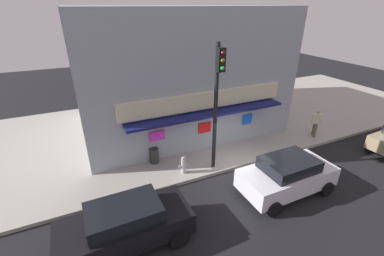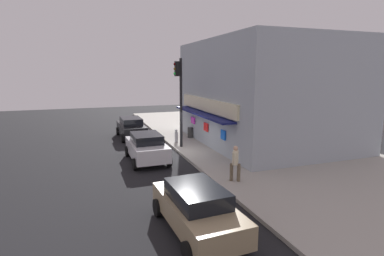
% 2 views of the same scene
% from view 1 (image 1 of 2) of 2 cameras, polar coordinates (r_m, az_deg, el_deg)
% --- Properties ---
extents(ground_plane, '(56.74, 56.74, 0.00)m').
position_cam_1_polar(ground_plane, '(13.11, 9.89, -8.95)').
color(ground_plane, black).
extents(sidewalk, '(37.83, 11.59, 0.17)m').
position_cam_1_polar(sidewalk, '(17.48, -0.62, 1.03)').
color(sidewalk, '#A39E93').
rests_on(sidewalk, ground_plane).
extents(corner_building, '(11.78, 9.72, 7.12)m').
position_cam_1_polar(corner_building, '(16.82, -4.02, 13.08)').
color(corner_building, '#9EA8B2').
rests_on(corner_building, sidewalk).
extents(traffic_light, '(0.32, 0.58, 5.87)m').
position_cam_1_polar(traffic_light, '(11.17, 5.59, 7.43)').
color(traffic_light, black).
rests_on(traffic_light, sidewalk).
extents(fire_hydrant, '(0.47, 0.23, 0.91)m').
position_cam_1_polar(fire_hydrant, '(12.16, -1.87, -8.08)').
color(fire_hydrant, '#B2B2B7').
rests_on(fire_hydrant, sidewalk).
extents(trash_can, '(0.46, 0.46, 0.78)m').
position_cam_1_polar(trash_can, '(13.09, -8.34, -5.99)').
color(trash_can, '#2D2D2D').
rests_on(trash_can, sidewalk).
extents(pedestrian, '(0.57, 0.50, 1.67)m').
position_cam_1_polar(pedestrian, '(16.93, 25.67, 1.26)').
color(pedestrian, brown).
rests_on(pedestrian, sidewalk).
extents(potted_plant_by_doorway, '(0.70, 0.70, 1.06)m').
position_cam_1_polar(potted_plant_by_doorway, '(14.56, 2.53, -1.37)').
color(potted_plant_by_doorway, gray).
rests_on(potted_plant_by_doorway, sidewalk).
extents(potted_plant_by_window, '(0.70, 0.70, 1.06)m').
position_cam_1_polar(potted_plant_by_window, '(14.05, -3.42, -2.26)').
color(potted_plant_by_window, gray).
rests_on(potted_plant_by_window, sidewalk).
extents(parked_car_black, '(4.34, 2.05, 1.61)m').
position_cam_1_polar(parked_car_black, '(9.31, -14.44, -19.91)').
color(parked_car_black, black).
rests_on(parked_car_black, ground_plane).
extents(parked_car_white, '(4.07, 2.13, 1.63)m').
position_cam_1_polar(parked_car_white, '(11.80, 20.19, -9.68)').
color(parked_car_white, silver).
rests_on(parked_car_white, ground_plane).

